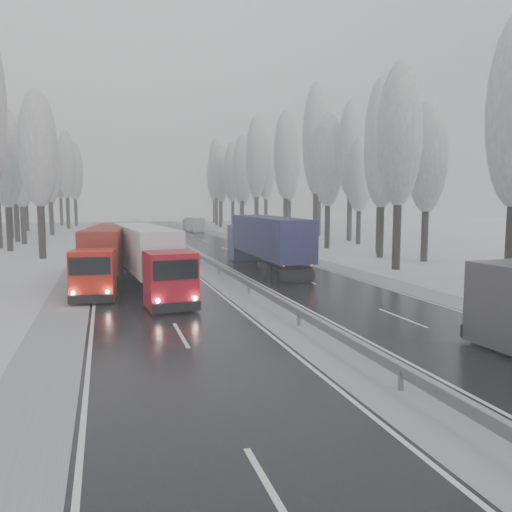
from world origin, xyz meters
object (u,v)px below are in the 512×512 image
box_truck_distant (194,225)px  truck_red_red (106,251)px  truck_blue_box (265,239)px  truck_red_white (147,253)px  truck_cream_box (273,240)px

box_truck_distant → truck_red_red: truck_red_red is taller
box_truck_distant → truck_blue_box: bearing=-99.3°
truck_blue_box → box_truck_distant: truck_blue_box is taller
box_truck_distant → truck_red_white: bearing=-108.6°
truck_blue_box → truck_red_red: size_ratio=1.14×
truck_cream_box → truck_red_red: bearing=-151.4°
box_truck_distant → truck_red_red: size_ratio=0.49×
truck_blue_box → box_truck_distant: (3.04, 50.74, -1.18)m
truck_red_white → truck_red_red: size_ratio=1.04×
truck_cream_box → truck_red_white: size_ratio=0.94×
truck_blue_box → truck_cream_box: (1.94, 3.68, -0.38)m
truck_blue_box → truck_red_white: bearing=-146.4°
truck_cream_box → truck_red_red: truck_red_red is taller
truck_blue_box → box_truck_distant: bearing=88.0°
truck_cream_box → box_truck_distant: bearing=92.8°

